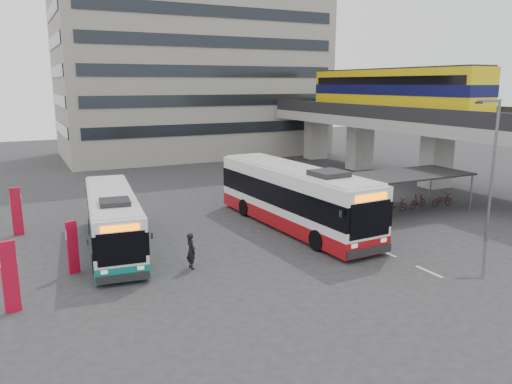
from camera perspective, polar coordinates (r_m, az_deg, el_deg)
name	(u,v)px	position (r m, az deg, el deg)	size (l,w,h in m)	color
ground	(311,242)	(27.08, 6.32, -5.73)	(120.00, 120.00, 0.00)	#28282B
viaduct	(397,108)	(46.55, 15.77, 9.24)	(8.00, 32.00, 9.68)	gray
bike_shelter	(397,190)	(34.04, 15.82, 0.25)	(10.00, 4.00, 2.54)	#595B60
office_block	(192,47)	(61.16, -7.32, 16.10)	(30.00, 15.00, 25.00)	gray
road_markings	(385,252)	(26.24, 14.52, -6.65)	(0.15, 7.60, 0.01)	beige
bus_main	(294,197)	(29.35, 4.35, -0.62)	(3.57, 13.26, 3.88)	white
bus_teal	(113,221)	(26.69, -16.06, -3.15)	(3.50, 10.83, 3.14)	white
pedestrian	(191,251)	(23.17, -7.43, -6.69)	(0.62, 0.41, 1.70)	black
lamp_post	(492,162)	(28.90, 25.33, 3.09)	(1.26, 0.64, 7.57)	#595B60
sign_totem_south	(10,276)	(20.71, -26.31, -8.58)	(0.59, 0.30, 2.76)	#AC0A24
sign_totem_mid	(72,247)	(23.77, -20.24, -5.87)	(0.51, 0.29, 2.41)	#AC0A24
sign_totem_north	(17,211)	(30.89, -25.68, -1.94)	(0.59, 0.21, 2.72)	#AC0A24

